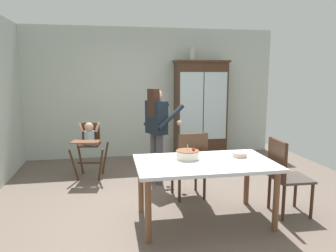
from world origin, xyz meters
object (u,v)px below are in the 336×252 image
object	(u,v)px
dining_table	(204,169)
adult_person	(157,124)
serving_bowl	(239,155)
dining_chair_far_side	(190,161)
dining_chair_right_end	(284,172)
ceramic_vase	(192,54)
birthday_cake	(188,155)
china_cabinet	(200,109)
high_chair_with_toddler	(89,140)

from	to	relation	value
dining_table	adult_person	bearing A→B (deg)	103.44
serving_bowl	dining_chair_far_side	size ratio (longest dim) A/B	0.19
dining_table	dining_chair_right_end	size ratio (longest dim) A/B	1.70
adult_person	serving_bowl	size ratio (longest dim) A/B	8.50
dining_table	dining_chair_far_side	xyz separation A→B (m)	(0.01, 0.70, -0.10)
ceramic_vase	birthday_cake	size ratio (longest dim) A/B	0.96
ceramic_vase	dining_table	distance (m)	3.43
birthday_cake	adult_person	bearing A→B (deg)	97.62
dining_table	dining_chair_far_side	size ratio (longest dim) A/B	1.70
china_cabinet	birthday_cake	world-z (taller)	china_cabinet
adult_person	dining_chair_right_end	size ratio (longest dim) A/B	1.59
high_chair_with_toddler	dining_chair_far_side	xyz separation A→B (m)	(1.44, -1.24, -0.10)
china_cabinet	dining_chair_right_end	world-z (taller)	china_cabinet
dining_chair_far_side	dining_chair_right_end	xyz separation A→B (m)	(1.01, -0.71, 0.00)
china_cabinet	serving_bowl	distance (m)	2.93
china_cabinet	dining_chair_right_end	size ratio (longest dim) A/B	2.11
dining_chair_right_end	birthday_cake	bearing A→B (deg)	84.95
serving_bowl	dining_chair_right_end	bearing A→B (deg)	-13.36
birthday_cake	serving_bowl	distance (m)	0.66
dining_chair_far_side	dining_chair_right_end	size ratio (longest dim) A/B	1.00
serving_bowl	dining_chair_right_end	world-z (taller)	dining_chair_right_end
adult_person	dining_chair_far_side	world-z (taller)	adult_person
high_chair_with_toddler	dining_table	xyz separation A→B (m)	(1.42, -1.95, -0.00)
ceramic_vase	high_chair_with_toddler	bearing A→B (deg)	-152.58
china_cabinet	adult_person	size ratio (longest dim) A/B	1.33
dining_table	dining_chair_far_side	bearing A→B (deg)	88.83
birthday_cake	serving_bowl	xyz separation A→B (m)	(0.66, -0.02, -0.03)
dining_chair_right_end	dining_chair_far_side	bearing A→B (deg)	57.19
ceramic_vase	birthday_cake	bearing A→B (deg)	-105.85
high_chair_with_toddler	serving_bowl	xyz separation A→B (m)	(1.91, -1.82, 0.11)
china_cabinet	birthday_cake	bearing A→B (deg)	-109.41
china_cabinet	high_chair_with_toddler	world-z (taller)	china_cabinet
adult_person	dining_table	distance (m)	1.51
dining_table	dining_chair_right_end	distance (m)	1.03
birthday_cake	ceramic_vase	bearing A→B (deg)	74.15
ceramic_vase	china_cabinet	bearing A→B (deg)	-1.09
high_chair_with_toddler	adult_person	bearing A→B (deg)	-15.82
china_cabinet	serving_bowl	xyz separation A→B (m)	(-0.35, -2.89, -0.25)
dining_table	china_cabinet	bearing A→B (deg)	74.41
china_cabinet	ceramic_vase	distance (m)	1.14
china_cabinet	dining_chair_far_side	bearing A→B (deg)	-109.67
ceramic_vase	dining_chair_right_end	size ratio (longest dim) A/B	0.28
high_chair_with_toddler	dining_chair_far_side	bearing A→B (deg)	-31.61
adult_person	dining_chair_far_side	bearing A→B (deg)	-179.23
high_chair_with_toddler	serving_bowl	distance (m)	2.64
serving_bowl	dining_chair_far_side	world-z (taller)	dining_chair_far_side
ceramic_vase	serving_bowl	bearing A→B (deg)	-93.12
dining_table	dining_chair_right_end	world-z (taller)	dining_chair_right_end
dining_table	birthday_cake	distance (m)	0.26
high_chair_with_toddler	dining_chair_right_end	xyz separation A→B (m)	(2.45, -1.95, -0.10)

